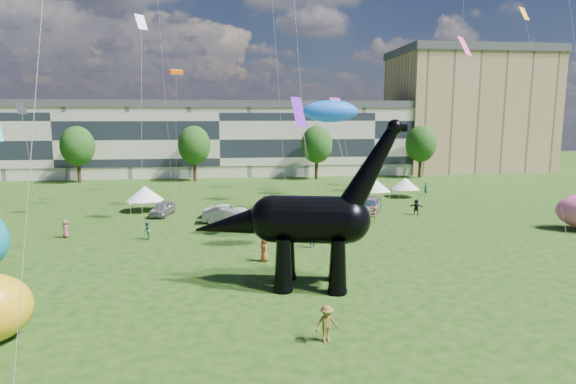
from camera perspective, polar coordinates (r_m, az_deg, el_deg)
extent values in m
plane|color=#16330C|center=(28.42, 6.33, -12.46)|extent=(220.00, 220.00, 0.00)
cube|color=beige|center=(87.88, -8.02, 6.00)|extent=(78.00, 11.00, 12.00)
cube|color=tan|center=(101.81, 20.42, 8.74)|extent=(28.00, 18.00, 22.00)
cylinder|color=#382314|center=(82.75, -23.51, 2.12)|extent=(0.56, 0.56, 3.20)
ellipsoid|color=#14380F|center=(82.38, -23.71, 5.38)|extent=(5.20, 5.20, 6.24)
cylinder|color=#382314|center=(79.45, -10.97, 2.44)|extent=(0.56, 0.56, 3.20)
ellipsoid|color=#14380F|center=(79.07, -11.07, 5.84)|extent=(5.20, 5.20, 6.24)
cylinder|color=#382314|center=(80.49, 3.39, 2.67)|extent=(0.56, 0.56, 3.20)
ellipsoid|color=#14380F|center=(80.11, 3.42, 6.03)|extent=(5.20, 5.20, 6.24)
cylinder|color=#382314|center=(85.50, 15.36, 2.73)|extent=(0.56, 0.56, 3.20)
ellipsoid|color=#14380F|center=(85.15, 15.49, 5.89)|extent=(5.20, 5.20, 6.24)
cone|color=black|center=(28.80, -0.56, -8.72)|extent=(1.32, 1.32, 3.22)
sphere|color=black|center=(29.26, -0.55, -11.36)|extent=(1.18, 1.18, 1.18)
cone|color=black|center=(31.05, -0.10, -7.40)|extent=(1.32, 1.32, 3.22)
sphere|color=black|center=(31.47, -0.09, -9.88)|extent=(1.18, 1.18, 1.18)
cone|color=black|center=(28.66, 5.93, -8.86)|extent=(1.32, 1.32, 3.22)
sphere|color=black|center=(29.12, 5.88, -11.51)|extent=(1.18, 1.18, 1.18)
cone|color=black|center=(30.91, 5.90, -7.53)|extent=(1.32, 1.32, 3.22)
sphere|color=black|center=(31.34, 5.86, -10.01)|extent=(1.18, 1.18, 1.18)
cylinder|color=black|center=(29.17, 2.62, -3.27)|extent=(5.01, 3.79, 2.89)
sphere|color=black|center=(29.36, -1.78, -3.18)|extent=(2.89, 2.89, 2.89)
sphere|color=black|center=(29.14, 7.05, -3.34)|extent=(2.79, 2.79, 2.79)
cone|color=black|center=(28.72, 9.78, 2.69)|extent=(4.29, 2.43, 5.68)
sphere|color=black|center=(28.69, 12.54, 7.53)|extent=(0.90, 0.90, 0.90)
cylinder|color=black|center=(28.73, 13.18, 7.41)|extent=(0.83, 0.62, 0.47)
cone|color=black|center=(29.79, -6.01, -3.75)|extent=(6.02, 3.40, 3.15)
imported|color=#B2B1B6|center=(52.43, -14.64, -1.91)|extent=(2.67, 4.67, 1.50)
imported|color=slate|center=(47.79, -7.50, -2.75)|extent=(4.44, 1.56, 1.46)
imported|color=white|center=(50.07, -7.21, -2.27)|extent=(5.19, 3.02, 1.36)
imported|color=#595960|center=(52.99, 9.68, -1.64)|extent=(4.01, 5.50, 1.48)
cube|color=white|center=(60.94, 10.10, 0.12)|extent=(3.55, 3.55, 0.13)
cone|color=white|center=(60.82, 10.12, 0.91)|extent=(4.50, 4.50, 1.58)
cylinder|color=#999999|center=(59.10, 9.37, -0.70)|extent=(0.06, 0.06, 1.16)
cylinder|color=#999999|center=(60.34, 11.94, -0.58)|extent=(0.06, 0.06, 1.16)
cylinder|color=#999999|center=(61.78, 8.27, -0.26)|extent=(0.06, 0.06, 1.16)
cylinder|color=#999999|center=(62.97, 10.76, -0.15)|extent=(0.06, 0.06, 1.16)
cube|color=silver|center=(64.15, 13.69, 0.34)|extent=(2.88, 2.88, 0.11)
cone|color=silver|center=(64.05, 13.71, 1.01)|extent=(3.65, 3.65, 1.42)
cylinder|color=#999999|center=(62.53, 12.97, -0.34)|extent=(0.06, 0.06, 1.04)
cylinder|color=#999999|center=(63.51, 15.22, -0.29)|extent=(0.06, 0.06, 1.04)
cylinder|color=#999999|center=(65.00, 12.16, 0.03)|extent=(0.06, 0.06, 1.04)
cylinder|color=#999999|center=(65.94, 14.33, 0.08)|extent=(0.06, 0.06, 1.04)
cube|color=white|center=(55.36, -16.57, -0.99)|extent=(3.55, 3.55, 0.13)
cone|color=white|center=(55.23, -16.61, -0.12)|extent=(4.49, 4.49, 1.59)
cylinder|color=#999999|center=(54.10, -18.19, -1.92)|extent=(0.06, 0.06, 1.17)
cylinder|color=#999999|center=(53.94, -15.04, -1.81)|extent=(0.06, 0.06, 1.17)
cylinder|color=#999999|center=(57.02, -17.97, -1.37)|extent=(0.06, 0.06, 1.17)
cylinder|color=#999999|center=(56.87, -14.98, -1.26)|extent=(0.06, 0.06, 1.17)
imported|color=#2F7551|center=(42.57, -16.38, -4.42)|extent=(0.68, 0.82, 1.56)
imported|color=brown|center=(23.04, 4.62, -15.30)|extent=(1.29, 0.95, 1.78)
imported|color=black|center=(52.94, 14.97, -1.72)|extent=(1.57, 1.26, 1.67)
imported|color=#8F4947|center=(45.70, -24.87, -3.99)|extent=(0.58, 0.81, 1.56)
imported|color=#2B6C6D|center=(66.18, 16.01, 0.38)|extent=(0.60, 0.76, 1.83)
imported|color=#AA542A|center=(34.85, -2.82, -6.82)|extent=(0.73, 0.97, 1.78)
imported|color=brown|center=(48.16, 10.19, -2.61)|extent=(0.99, 1.23, 1.66)
imported|color=#69367A|center=(53.78, -2.79, -1.26)|extent=(0.70, 1.06, 1.68)
imported|color=#2F2BA0|center=(38.47, 2.89, -5.42)|extent=(0.71, 0.68, 1.63)
cube|color=#FF560D|center=(68.20, -13.12, 13.70)|extent=(1.87, 1.48, 0.68)
ellipsoid|color=blue|center=(37.34, 5.07, 9.51)|extent=(4.57, 4.10, 1.67)
plane|color=#AA19AF|center=(63.68, 5.98, 9.92)|extent=(3.07, 2.84, 2.52)
plane|color=orange|center=(52.96, 26.21, 18.45)|extent=(1.51, 1.25, 1.23)
plane|color=white|center=(52.00, -17.01, 18.71)|extent=(1.44, 1.54, 1.47)
plane|color=#131FD3|center=(70.43, 4.35, 8.83)|extent=(1.34, 1.00, 1.38)
plane|color=#F3438F|center=(69.18, 20.21, 15.92)|extent=(3.01, 2.94, 2.48)
plane|color=black|center=(68.73, -29.10, 8.70)|extent=(1.51, 1.64, 1.50)
plane|color=#681AB8|center=(40.98, 1.28, 9.48)|extent=(1.96, 2.36, 2.44)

